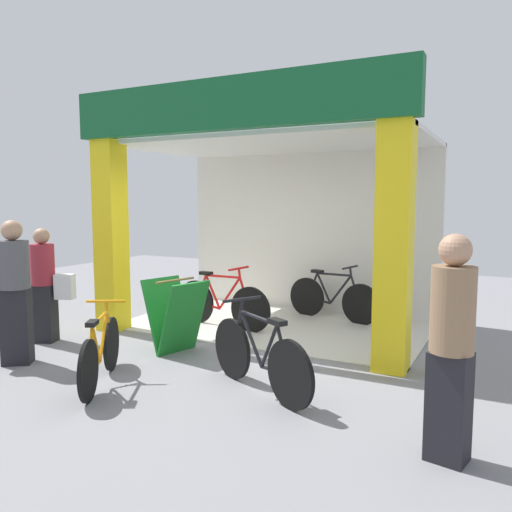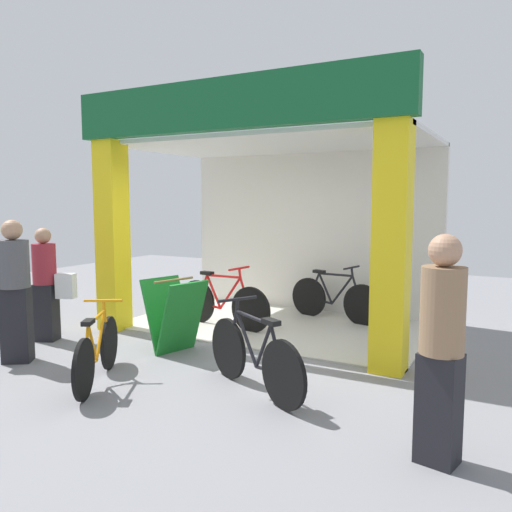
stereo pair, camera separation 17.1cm
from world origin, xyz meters
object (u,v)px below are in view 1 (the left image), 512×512
pedestrian_0 (45,285)px  pedestrian_1 (451,346)px  pedestrian_2 (14,290)px  bicycle_inside_1 (222,303)px  bicycle_parked_1 (259,357)px  sandwich_board_sign (176,316)px  bicycle_inside_0 (333,298)px  bicycle_parked_0 (101,353)px

pedestrian_0 → pedestrian_1: 5.39m
pedestrian_2 → bicycle_inside_1: bearing=63.7°
bicycle_parked_1 → pedestrian_0: pedestrian_0 is taller
sandwich_board_sign → pedestrian_0: (-1.87, -0.40, 0.32)m
bicycle_inside_1 → pedestrian_1: 4.50m
bicycle_inside_0 → bicycle_inside_1: 1.82m
bicycle_inside_0 → bicycle_inside_1: bearing=-137.8°
pedestrian_0 → pedestrian_2: size_ratio=0.91×
pedestrian_1 → pedestrian_0: bearing=170.0°
bicycle_parked_0 → sandwich_board_sign: 1.32m
bicycle_parked_1 → bicycle_inside_0: bearing=96.0°
bicycle_inside_0 → bicycle_parked_1: size_ratio=1.08×
bicycle_inside_1 → sandwich_board_sign: bearing=-84.6°
bicycle_parked_0 → pedestrian_2: pedestrian_2 is taller
bicycle_inside_1 → bicycle_parked_0: size_ratio=1.26×
bicycle_parked_0 → bicycle_parked_1: bearing=19.1°
pedestrian_0 → pedestrian_2: 0.96m
bicycle_parked_1 → pedestrian_2: 3.07m
sandwich_board_sign → pedestrian_0: 1.94m
bicycle_inside_0 → pedestrian_0: pedestrian_0 is taller
sandwich_board_sign → pedestrian_2: (-1.41, -1.24, 0.42)m
sandwich_board_sign → pedestrian_2: 1.93m
bicycle_parked_1 → pedestrian_2: bearing=-170.9°
pedestrian_0 → bicycle_inside_0: bearing=44.0°
bicycle_inside_1 → bicycle_parked_1: bicycle_inside_1 is taller
bicycle_inside_1 → pedestrian_0: (-1.74, -1.76, 0.41)m
bicycle_inside_0 → bicycle_parked_0: 4.08m
bicycle_parked_0 → pedestrian_0: (-1.85, 0.91, 0.45)m
bicycle_inside_1 → sandwich_board_sign: (0.13, -1.36, 0.09)m
bicycle_inside_1 → bicycle_parked_0: 2.67m
bicycle_parked_0 → pedestrian_0: pedestrian_0 is taller
bicycle_inside_0 → pedestrian_2: (-2.63, -3.82, 0.53)m
bicycle_parked_0 → sandwich_board_sign: size_ratio=1.44×
sandwich_board_sign → pedestrian_0: size_ratio=0.61×
bicycle_inside_1 → sandwich_board_sign: 1.37m
bicycle_inside_0 → pedestrian_2: pedestrian_2 is taller
bicycle_parked_0 → pedestrian_2: (-1.40, 0.07, 0.55)m
bicycle_parked_0 → pedestrian_1: (3.45, -0.03, 0.54)m
bicycle_parked_0 → pedestrian_1: bearing=-0.4°
bicycle_parked_0 → sandwich_board_sign: sandwich_board_sign is taller
pedestrian_1 → pedestrian_2: pedestrian_2 is taller
bicycle_parked_1 → pedestrian_1: (1.86, -0.58, 0.51)m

